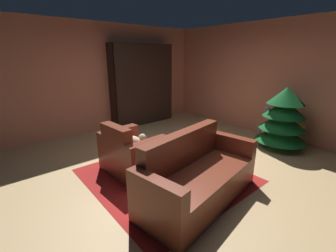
{
  "coord_description": "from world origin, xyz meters",
  "views": [
    {
      "loc": [
        2.72,
        -2.53,
        1.93
      ],
      "look_at": [
        -0.17,
        -0.11,
        0.74
      ],
      "focal_mm": 24.13,
      "sensor_mm": 36.0,
      "label": 1
    }
  ],
  "objects_px": {
    "armchair_red": "(131,155)",
    "decorated_tree": "(283,118)",
    "book_stack_on_table": "(169,152)",
    "bookshelf_unit": "(146,85)",
    "coffee_table": "(172,159)",
    "couch_red": "(197,177)",
    "bottle_on_table": "(183,152)"
  },
  "relations": [
    {
      "from": "couch_red",
      "to": "coffee_table",
      "type": "relative_size",
      "value": 3.06
    },
    {
      "from": "armchair_red",
      "to": "decorated_tree",
      "type": "distance_m",
      "value": 3.25
    },
    {
      "from": "bookshelf_unit",
      "to": "book_stack_on_table",
      "type": "height_order",
      "value": "bookshelf_unit"
    },
    {
      "from": "bookshelf_unit",
      "to": "couch_red",
      "type": "distance_m",
      "value": 4.0
    },
    {
      "from": "book_stack_on_table",
      "to": "decorated_tree",
      "type": "bearing_deg",
      "value": 79.41
    },
    {
      "from": "couch_red",
      "to": "bookshelf_unit",
      "type": "bearing_deg",
      "value": 155.35
    },
    {
      "from": "armchair_red",
      "to": "book_stack_on_table",
      "type": "relative_size",
      "value": 4.67
    },
    {
      "from": "couch_red",
      "to": "coffee_table",
      "type": "xyz_separation_m",
      "value": [
        -0.59,
        0.05,
        0.05
      ]
    },
    {
      "from": "book_stack_on_table",
      "to": "bottle_on_table",
      "type": "distance_m",
      "value": 0.22
    },
    {
      "from": "bookshelf_unit",
      "to": "coffee_table",
      "type": "relative_size",
      "value": 3.42
    },
    {
      "from": "armchair_red",
      "to": "coffee_table",
      "type": "relative_size",
      "value": 1.63
    },
    {
      "from": "bookshelf_unit",
      "to": "coffee_table",
      "type": "bearing_deg",
      "value": -28.03
    },
    {
      "from": "bookshelf_unit",
      "to": "coffee_table",
      "type": "distance_m",
      "value": 3.45
    },
    {
      "from": "bottle_on_table",
      "to": "decorated_tree",
      "type": "height_order",
      "value": "decorated_tree"
    },
    {
      "from": "coffee_table",
      "to": "bottle_on_table",
      "type": "bearing_deg",
      "value": 38.53
    },
    {
      "from": "book_stack_on_table",
      "to": "bottle_on_table",
      "type": "relative_size",
      "value": 1.02
    },
    {
      "from": "couch_red",
      "to": "coffee_table",
      "type": "distance_m",
      "value": 0.6
    },
    {
      "from": "coffee_table",
      "to": "book_stack_on_table",
      "type": "xyz_separation_m",
      "value": [
        -0.01,
        -0.04,
        0.12
      ]
    },
    {
      "from": "armchair_red",
      "to": "coffee_table",
      "type": "distance_m",
      "value": 0.73
    },
    {
      "from": "bookshelf_unit",
      "to": "couch_red",
      "type": "height_order",
      "value": "bookshelf_unit"
    },
    {
      "from": "couch_red",
      "to": "bottle_on_table",
      "type": "xyz_separation_m",
      "value": [
        -0.45,
        0.17,
        0.17
      ]
    },
    {
      "from": "armchair_red",
      "to": "coffee_table",
      "type": "xyz_separation_m",
      "value": [
        0.62,
        0.37,
        0.04
      ]
    },
    {
      "from": "coffee_table",
      "to": "decorated_tree",
      "type": "bearing_deg",
      "value": 79.52
    },
    {
      "from": "bookshelf_unit",
      "to": "couch_red",
      "type": "relative_size",
      "value": 1.12
    },
    {
      "from": "decorated_tree",
      "to": "book_stack_on_table",
      "type": "bearing_deg",
      "value": -100.59
    },
    {
      "from": "bookshelf_unit",
      "to": "decorated_tree",
      "type": "relative_size",
      "value": 1.69
    },
    {
      "from": "book_stack_on_table",
      "to": "bottle_on_table",
      "type": "bearing_deg",
      "value": 45.12
    },
    {
      "from": "armchair_red",
      "to": "decorated_tree",
      "type": "height_order",
      "value": "decorated_tree"
    },
    {
      "from": "coffee_table",
      "to": "armchair_red",
      "type": "bearing_deg",
      "value": -149.47
    },
    {
      "from": "couch_red",
      "to": "armchair_red",
      "type": "bearing_deg",
      "value": -165.52
    },
    {
      "from": "book_stack_on_table",
      "to": "decorated_tree",
      "type": "relative_size",
      "value": 0.17
    },
    {
      "from": "armchair_red",
      "to": "book_stack_on_table",
      "type": "distance_m",
      "value": 0.71
    }
  ]
}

